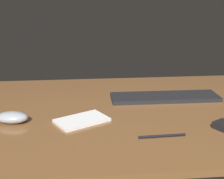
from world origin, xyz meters
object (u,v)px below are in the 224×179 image
Objects in this scene: computer_mouse at (12,117)px; keyboard at (165,97)px; pen at (162,136)px; notepad at (82,120)px.

keyboard is at bearing 28.63° from computer_mouse.
keyboard is 3.03× the size of pen.
notepad is 26.66cm from pen.
computer_mouse is (-54.18, -18.25, 1.11)cm from keyboard.
computer_mouse is 0.74× the size of pen.
computer_mouse is 47.04cm from pen.
notepad is at bearing 146.07° from pen.
keyboard is at bearing 71.55° from pen.
keyboard reaches higher than notepad.
pen is at bearing -105.45° from keyboard.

